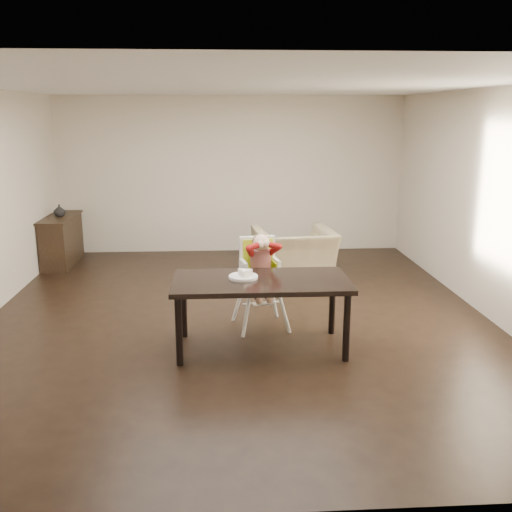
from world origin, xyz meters
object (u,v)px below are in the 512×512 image
Objects in this scene: dining_table at (261,287)px; sideboard at (62,240)px; armchair at (294,246)px; high_chair at (260,261)px.

dining_table is 4.72m from sideboard.
sideboard is (-3.66, 1.07, -0.10)m from armchair.
armchair is 0.90× the size of sideboard.
sideboard is (-2.99, 3.64, -0.27)m from dining_table.
high_chair reaches higher than armchair.
high_chair is at bearing -44.71° from sideboard.
dining_table is 2.66m from armchair.
high_chair is 2.04m from armchair.
high_chair is at bearing 86.74° from dining_table.
dining_table is 1.43× the size of sideboard.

